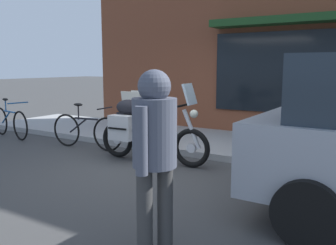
{
  "coord_description": "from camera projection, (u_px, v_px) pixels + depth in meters",
  "views": [
    {
      "loc": [
        3.38,
        -4.73,
        1.69
      ],
      "look_at": [
        0.03,
        0.71,
        0.7
      ],
      "focal_mm": 39.02,
      "sensor_mm": 36.0,
      "label": 1
    }
  ],
  "objects": [
    {
      "name": "touring_motorcycle",
      "position": [
        145.0,
        128.0,
        6.45
      ],
      "size": [
        2.18,
        0.75,
        1.41
      ],
      "color": "black",
      "rests_on": "ground_plane"
    },
    {
      "name": "parked_bicycle",
      "position": [
        86.0,
        131.0,
        7.49
      ],
      "size": [
        1.75,
        0.48,
        0.94
      ],
      "color": "black",
      "rests_on": "ground_plane"
    },
    {
      "name": "sandwich_board_sign",
      "position": [
        136.0,
        112.0,
        8.56
      ],
      "size": [
        0.55,
        0.42,
        0.99
      ],
      "color": "silver",
      "rests_on": "sidewalk_curb"
    },
    {
      "name": "ground_plane",
      "position": [
        143.0,
        170.0,
        5.99
      ],
      "size": [
        80.0,
        80.0,
        0.0
      ],
      "primitive_type": "plane",
      "color": "#3A3A3A"
    },
    {
      "name": "second_bicycle_by_cafe",
      "position": [
        10.0,
        122.0,
        8.68
      ],
      "size": [
        1.69,
        0.51,
        0.93
      ],
      "color": "black",
      "rests_on": "ground_plane"
    },
    {
      "name": "pedestrian_walking",
      "position": [
        154.0,
        143.0,
        3.1
      ],
      "size": [
        0.42,
        0.56,
        1.67
      ],
      "color": "#373737",
      "rests_on": "ground_plane"
    }
  ]
}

